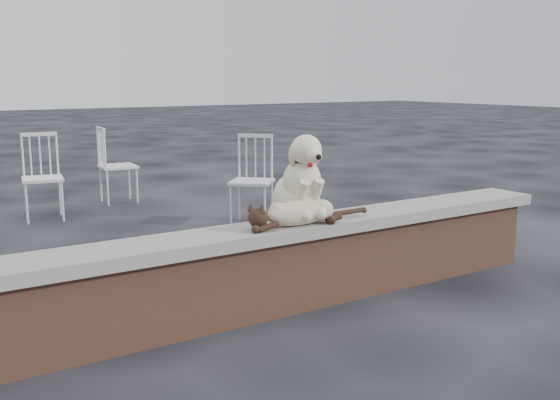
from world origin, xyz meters
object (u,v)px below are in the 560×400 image
cat (299,211)px  chair_e (118,165)px  chair_b (42,177)px  dog (297,176)px  chair_d (252,180)px

cat → chair_e: (0.29, 4.36, -0.20)m
chair_e → chair_b: same height
dog → chair_e: size_ratio=0.64×
dog → chair_d: (0.99, 2.27, -0.41)m
chair_b → cat: bearing=-68.8°
dog → chair_e: dog is taller
dog → cat: size_ratio=0.54×
cat → chair_b: (-0.73, 3.83, -0.20)m
cat → chair_b: size_ratio=1.18×
dog → chair_e: bearing=92.5°
chair_e → chair_d: bearing=-153.2°
dog → chair_b: dog is taller
chair_d → chair_e: size_ratio=1.00×
chair_d → cat: bearing=-69.9°
chair_e → chair_b: 1.15m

